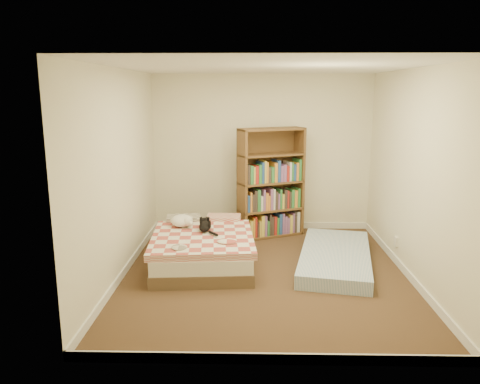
{
  "coord_description": "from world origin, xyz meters",
  "views": [
    {
      "loc": [
        -0.19,
        -5.51,
        2.23
      ],
      "look_at": [
        -0.32,
        0.3,
        0.98
      ],
      "focal_mm": 35.0,
      "sensor_mm": 36.0,
      "label": 1
    }
  ],
  "objects_px": {
    "bookshelf": "(271,198)",
    "floor_mattress": "(335,257)",
    "bed": "(203,247)",
    "white_dog": "(182,221)",
    "black_cat": "(205,225)"
  },
  "relations": [
    {
      "from": "bookshelf",
      "to": "black_cat",
      "type": "bearing_deg",
      "value": -152.61
    },
    {
      "from": "floor_mattress",
      "to": "black_cat",
      "type": "height_order",
      "value": "black_cat"
    },
    {
      "from": "black_cat",
      "to": "white_dog",
      "type": "height_order",
      "value": "white_dog"
    },
    {
      "from": "bed",
      "to": "bookshelf",
      "type": "xyz_separation_m",
      "value": [
        0.94,
        1.24,
        0.39
      ]
    },
    {
      "from": "bed",
      "to": "black_cat",
      "type": "height_order",
      "value": "black_cat"
    },
    {
      "from": "bed",
      "to": "black_cat",
      "type": "relative_size",
      "value": 3.07
    },
    {
      "from": "bed",
      "to": "white_dog",
      "type": "xyz_separation_m",
      "value": [
        -0.3,
        0.24,
        0.29
      ]
    },
    {
      "from": "bookshelf",
      "to": "floor_mattress",
      "type": "xyz_separation_m",
      "value": [
        0.81,
        -1.26,
        -0.52
      ]
    },
    {
      "from": "bookshelf",
      "to": "floor_mattress",
      "type": "bearing_deg",
      "value": -81.26
    },
    {
      "from": "floor_mattress",
      "to": "bookshelf",
      "type": "bearing_deg",
      "value": 134.13
    },
    {
      "from": "white_dog",
      "to": "floor_mattress",
      "type": "bearing_deg",
      "value": -9.49
    },
    {
      "from": "bookshelf",
      "to": "bed",
      "type": "bearing_deg",
      "value": -151.22
    },
    {
      "from": "bed",
      "to": "floor_mattress",
      "type": "xyz_separation_m",
      "value": [
        1.75,
        -0.02,
        -0.13
      ]
    },
    {
      "from": "black_cat",
      "to": "white_dog",
      "type": "relative_size",
      "value": 1.75
    },
    {
      "from": "white_dog",
      "to": "black_cat",
      "type": "bearing_deg",
      "value": -27.17
    }
  ]
}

